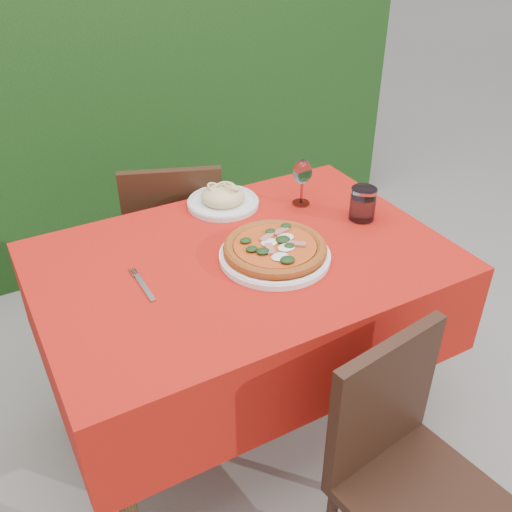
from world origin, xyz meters
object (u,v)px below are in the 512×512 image
water_glass (363,205)px  wine_glass (302,174)px  chair_near (402,460)px  fork (145,287)px  pasta_plate (223,199)px  pizza_plate (275,250)px  chair_far (176,241)px

water_glass → wine_glass: bearing=122.3°
chair_near → wine_glass: size_ratio=4.75×
fork → pasta_plate: bearing=39.0°
chair_near → fork: chair_near is taller
chair_near → pasta_plate: size_ratio=3.15×
wine_glass → fork: wine_glass is taller
pizza_plate → pasta_plate: (0.01, 0.39, -0.00)m
pasta_plate → chair_far: bearing=109.3°
wine_glass → fork: bearing=-162.1°
chair_far → water_glass: water_glass is taller
chair_far → chair_near: bearing=115.8°
chair_near → water_glass: water_glass is taller
pizza_plate → wine_glass: size_ratio=2.02×
fork → water_glass: bearing=1.4°
water_glass → chair_near: bearing=-117.7°
pasta_plate → wine_glass: size_ratio=1.51×
pasta_plate → fork: 0.54m
chair_near → chair_far: chair_far is taller
chair_near → fork: bearing=115.5°
pizza_plate → fork: (-0.40, 0.05, -0.03)m
fork → chair_near: bearing=-56.7°
chair_near → fork: (-0.43, 0.66, 0.29)m
wine_glass → fork: (-0.67, -0.22, -0.12)m
chair_near → pizza_plate: size_ratio=2.35×
chair_far → water_glass: bearing=149.2°
chair_far → water_glass: (0.47, -0.59, 0.32)m
wine_glass → fork: size_ratio=0.86×
pizza_plate → fork: size_ratio=1.74×
fork → pizza_plate: bearing=-6.9°
pizza_plate → wine_glass: bearing=44.7°
pizza_plate → water_glass: water_glass is taller
chair_near → fork: 0.84m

